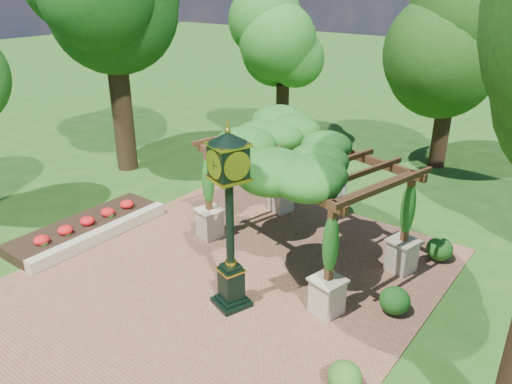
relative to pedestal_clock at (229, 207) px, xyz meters
The scene contains 12 objects.
ground 2.92m from the pedestal_clock, 154.84° to the right, with size 120.00×120.00×0.00m, color #1E4714.
brick_plaza 2.94m from the pedestal_clock, 143.53° to the left, with size 10.00×12.00×0.04m, color brown.
border_wall 6.01m from the pedestal_clock, behind, with size 0.35×5.00×0.40m, color #C6B793.
flower_bed 6.84m from the pedestal_clock, behind, with size 1.50×5.00×0.36m, color red.
pedestal_clock is the anchor object (origin of this frame).
pergola 3.25m from the pedestal_clock, 90.59° to the left, with size 6.55×4.91×3.69m.
sundial 8.01m from the pedestal_clock, 96.72° to the left, with size 0.57×0.57×0.85m.
shrub_front 4.44m from the pedestal_clock, 12.61° to the right, with size 0.70×0.70×0.63m, color #2D601B.
shrub_mid 4.71m from the pedestal_clock, 32.59° to the left, with size 0.76×0.76×0.68m, color #194C15.
shrub_back 6.81m from the pedestal_clock, 57.32° to the left, with size 0.76×0.76×0.69m, color #1F5719.
tree_west_far 13.81m from the pedestal_clock, 119.27° to the left, with size 3.29×3.29×7.49m.
tree_north 13.53m from the pedestal_clock, 87.15° to the left, with size 4.58×4.58×7.77m.
Camera 1 is at (7.69, -7.58, 7.72)m, focal length 35.00 mm.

